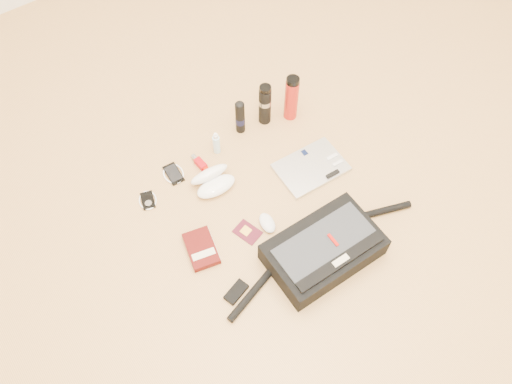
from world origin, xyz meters
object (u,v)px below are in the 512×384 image
thermos_black (265,104)px  thermos_red (291,98)px  laptop (311,167)px  messenger_bag (323,250)px  book (202,249)px

thermos_black → thermos_red: bearing=-23.1°
laptop → thermos_red: (0.12, 0.31, 0.11)m
thermos_black → thermos_red: 0.13m
messenger_bag → thermos_red: size_ratio=3.75×
laptop → thermos_red: size_ratio=1.30×
messenger_bag → laptop: size_ratio=2.89×
thermos_black → thermos_red: size_ratio=0.91×
messenger_bag → book: bearing=143.1°
messenger_bag → thermos_red: thermos_red is taller
thermos_black → messenger_bag: bearing=-109.2°
book → thermos_red: size_ratio=0.79×
laptop → thermos_red: 0.35m
messenger_bag → book: (-0.38, 0.32, -0.04)m
messenger_bag → thermos_red: 0.77m
messenger_bag → laptop: (0.25, 0.36, -0.05)m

